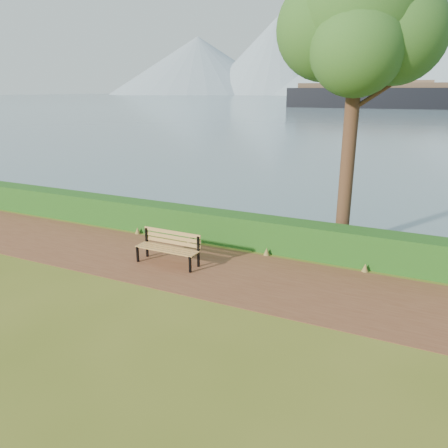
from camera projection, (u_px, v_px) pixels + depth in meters
The scene contains 8 objects.
ground at pixel (187, 270), 12.21m from camera, with size 140.00×140.00×0.00m, color #525D1A.
path at pixel (193, 266), 12.47m from camera, with size 40.00×3.40×0.01m, color brown.
hedge at pixel (227, 228), 14.30m from camera, with size 32.00×0.85×1.00m, color #164012.
water at pixel (430, 99), 236.11m from camera, with size 700.00×510.00×0.00m, color slate.
mountains at pixel (427, 60), 357.49m from camera, with size 585.00×190.00×70.00m.
bench at pixel (169, 245), 12.55m from camera, with size 1.91×0.58×0.95m.
tree at pixel (359, 19), 12.01m from camera, with size 4.68×3.91×9.01m.
cargo_ship at pixel (441, 96), 111.77m from camera, with size 73.34×14.82×22.13m.
Camera 1 is at (5.81, -9.72, 4.85)m, focal length 35.00 mm.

